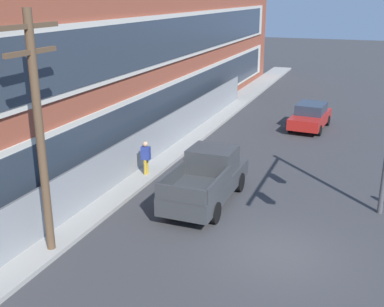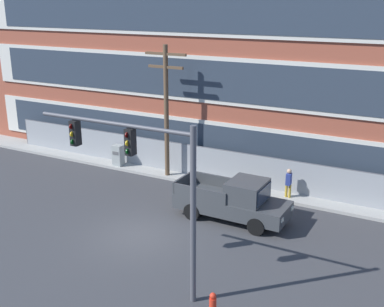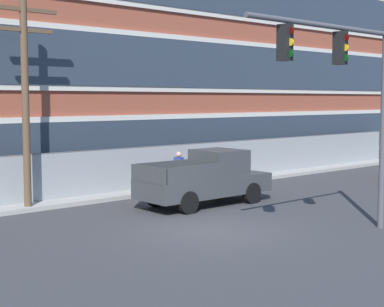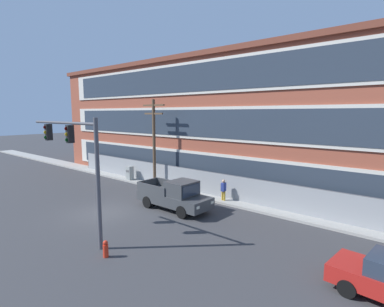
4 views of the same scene
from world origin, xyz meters
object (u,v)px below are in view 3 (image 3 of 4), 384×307
(pickup_truck_dark_grey, at_px, (207,179))
(utility_pole_near_corner, at_px, (25,92))
(traffic_signal_mast, at_px, (351,82))
(pedestrian_near_cabinet, at_px, (179,168))

(pickup_truck_dark_grey, height_order, utility_pole_near_corner, utility_pole_near_corner)
(utility_pole_near_corner, bearing_deg, pickup_truck_dark_grey, -30.74)
(pickup_truck_dark_grey, bearing_deg, traffic_signal_mast, -94.54)
(traffic_signal_mast, bearing_deg, pedestrian_near_cabinet, 78.43)
(pickup_truck_dark_grey, xyz_separation_m, utility_pole_near_corner, (-5.62, 3.34, 3.27))
(traffic_signal_mast, relative_size, pickup_truck_dark_grey, 1.15)
(utility_pole_near_corner, relative_size, pedestrian_near_cabinet, 4.48)
(traffic_signal_mast, distance_m, utility_pole_near_corner, 11.09)
(traffic_signal_mast, bearing_deg, utility_pole_near_corner, 117.39)
(pickup_truck_dark_grey, height_order, pedestrian_near_cabinet, pickup_truck_dark_grey)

